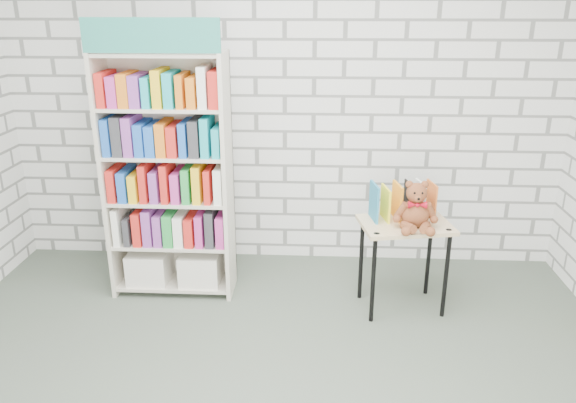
{
  "coord_description": "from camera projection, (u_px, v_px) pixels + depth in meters",
  "views": [
    {
      "loc": [
        0.27,
        -2.48,
        2.13
      ],
      "look_at": [
        0.08,
        0.95,
        0.88
      ],
      "focal_mm": 35.0,
      "sensor_mm": 36.0,
      "label": 1
    }
  ],
  "objects": [
    {
      "name": "room_shell",
      "position": [
        257.0,
        82.0,
        2.46
      ],
      "size": [
        4.52,
        4.02,
        2.81
      ],
      "color": "silver",
      "rests_on": "ground"
    },
    {
      "name": "bookshelf",
      "position": [
        169.0,
        175.0,
        4.07
      ],
      "size": [
        0.9,
        0.35,
        2.02
      ],
      "color": "beige",
      "rests_on": "ground"
    },
    {
      "name": "display_table",
      "position": [
        405.0,
        235.0,
        3.93
      ],
      "size": [
        0.68,
        0.53,
        0.66
      ],
      "color": "tan",
      "rests_on": "ground"
    },
    {
      "name": "table_books",
      "position": [
        402.0,
        201.0,
        3.95
      ],
      "size": [
        0.46,
        0.26,
        0.26
      ],
      "color": "teal",
      "rests_on": "display_table"
    },
    {
      "name": "teddy_bear",
      "position": [
        416.0,
        210.0,
        3.77
      ],
      "size": [
        0.31,
        0.28,
        0.33
      ],
      "color": "brown",
      "rests_on": "display_table"
    }
  ]
}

